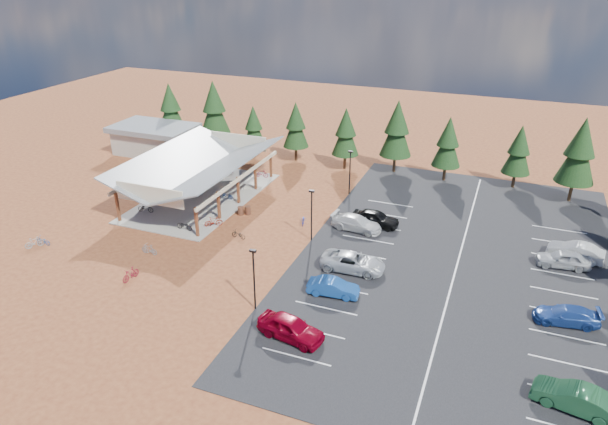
# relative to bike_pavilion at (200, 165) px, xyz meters

# --- Properties ---
(ground) EXTENTS (140.00, 140.00, 0.00)m
(ground) POSITION_rel_bike_pavilion_xyz_m (10.00, -7.00, -3.82)
(ground) COLOR brown
(ground) RESTS_ON ground
(asphalt_lot) EXTENTS (27.00, 44.00, 0.04)m
(asphalt_lot) POSITION_rel_bike_pavilion_xyz_m (28.50, -4.00, -3.80)
(asphalt_lot) COLOR black
(asphalt_lot) RESTS_ON ground
(concrete_pad) EXTENTS (10.60, 18.60, 0.10)m
(concrete_pad) POSITION_rel_bike_pavilion_xyz_m (0.00, 0.00, -3.77)
(concrete_pad) COLOR gray
(concrete_pad) RESTS_ON ground
(bike_pavilion) EXTENTS (11.65, 19.40, 4.97)m
(bike_pavilion) POSITION_rel_bike_pavilion_xyz_m (0.00, 0.00, 0.00)
(bike_pavilion) COLOR #582219
(bike_pavilion) RESTS_ON concrete_pad
(outbuilding) EXTENTS (11.00, 7.00, 3.90)m
(outbuilding) POSITION_rel_bike_pavilion_xyz_m (-14.00, 11.00, -1.80)
(outbuilding) COLOR #ADA593
(outbuilding) RESTS_ON ground
(lamp_post_0) EXTENTS (0.50, 0.25, 5.14)m
(lamp_post_0) POSITION_rel_bike_pavilion_xyz_m (15.00, -17.00, -0.85)
(lamp_post_0) COLOR black
(lamp_post_0) RESTS_ON ground
(lamp_post_1) EXTENTS (0.50, 0.25, 5.14)m
(lamp_post_1) POSITION_rel_bike_pavilion_xyz_m (15.00, -5.00, -0.85)
(lamp_post_1) COLOR black
(lamp_post_1) RESTS_ON ground
(lamp_post_2) EXTENTS (0.50, 0.25, 5.14)m
(lamp_post_2) POSITION_rel_bike_pavilion_xyz_m (15.00, 7.00, -0.85)
(lamp_post_2) COLOR black
(lamp_post_2) RESTS_ON ground
(trash_bin_0) EXTENTS (0.60, 0.60, 0.90)m
(trash_bin_0) POSITION_rel_bike_pavilion_xyz_m (6.11, -2.47, -3.37)
(trash_bin_0) COLOR #4F2B1C
(trash_bin_0) RESTS_ON ground
(trash_bin_1) EXTENTS (0.60, 0.60, 0.90)m
(trash_bin_1) POSITION_rel_bike_pavilion_xyz_m (6.78, -2.08, -3.37)
(trash_bin_1) COLOR #4F2B1C
(trash_bin_1) RESTS_ON ground
(pine_0) EXTENTS (3.74, 3.74, 8.71)m
(pine_0) POSITION_rel_bike_pavilion_xyz_m (-14.19, 15.58, 1.49)
(pine_0) COLOR #382314
(pine_0) RESTS_ON ground
(pine_1) EXTENTS (4.08, 4.08, 9.51)m
(pine_1) POSITION_rel_bike_pavilion_xyz_m (-7.28, 15.89, 1.99)
(pine_1) COLOR #382314
(pine_1) RESTS_ON ground
(pine_2) EXTENTS (3.01, 3.01, 7.01)m
(pine_2) POSITION_rel_bike_pavilion_xyz_m (-0.61, 14.45, 0.45)
(pine_2) COLOR #382314
(pine_2) RESTS_ON ground
(pine_3) EXTENTS (3.34, 3.34, 7.79)m
(pine_3) POSITION_rel_bike_pavilion_xyz_m (5.00, 15.46, 0.93)
(pine_3) COLOR #382314
(pine_3) RESTS_ON ground
(pine_4) EXTENTS (3.37, 3.37, 7.85)m
(pine_4) POSITION_rel_bike_pavilion_xyz_m (11.98, 14.76, 0.97)
(pine_4) COLOR #382314
(pine_4) RESTS_ON ground
(pine_5) EXTENTS (3.90, 3.90, 9.08)m
(pine_5) POSITION_rel_bike_pavilion_xyz_m (18.10, 15.92, 1.72)
(pine_5) COLOR #382314
(pine_5) RESTS_ON ground
(pine_6) EXTENTS (3.37, 3.37, 7.85)m
(pine_6) POSITION_rel_bike_pavilion_xyz_m (24.37, 15.25, 0.96)
(pine_6) COLOR #382314
(pine_6) RESTS_ON ground
(pine_7) EXTENTS (3.22, 3.22, 7.50)m
(pine_7) POSITION_rel_bike_pavilion_xyz_m (32.21, 15.99, 0.75)
(pine_7) COLOR #382314
(pine_7) RESTS_ON ground
(pine_8) EXTENTS (4.06, 4.06, 9.45)m
(pine_8) POSITION_rel_bike_pavilion_xyz_m (38.16, 14.07, 1.95)
(pine_8) COLOR #382314
(pine_8) RESTS_ON ground
(bike_0) EXTENTS (1.81, 0.85, 0.92)m
(bike_0) POSITION_rel_bike_pavilion_xyz_m (-3.36, -5.73, -3.27)
(bike_0) COLOR black
(bike_0) RESTS_ON concrete_pad
(bike_1) EXTENTS (1.58, 0.64, 0.92)m
(bike_1) POSITION_rel_bike_pavilion_xyz_m (-3.60, -2.94, -3.26)
(bike_1) COLOR #9FA3A7
(bike_1) RESTS_ON concrete_pad
(bike_2) EXTENTS (1.60, 0.74, 0.81)m
(bike_2) POSITION_rel_bike_pavilion_xyz_m (-2.72, 0.31, -3.32)
(bike_2) COLOR navy
(bike_2) RESTS_ON concrete_pad
(bike_3) EXTENTS (1.55, 0.44, 0.93)m
(bike_3) POSITION_rel_bike_pavilion_xyz_m (-0.99, 7.80, -3.26)
(bike_3) COLOR maroon
(bike_3) RESTS_ON concrete_pad
(bike_4) EXTENTS (1.78, 0.70, 0.92)m
(bike_4) POSITION_rel_bike_pavilion_xyz_m (2.72, -7.76, -3.26)
(bike_4) COLOR black
(bike_4) RESTS_ON concrete_pad
(bike_5) EXTENTS (1.67, 0.67, 0.98)m
(bike_5) POSITION_rel_bike_pavilion_xyz_m (2.11, -0.92, -3.24)
(bike_5) COLOR gray
(bike_5) RESTS_ON concrete_pad
(bike_6) EXTENTS (1.63, 0.58, 0.86)m
(bike_6) POSITION_rel_bike_pavilion_xyz_m (2.81, 0.43, -3.30)
(bike_6) COLOR navy
(bike_6) RESTS_ON concrete_pad
(bike_7) EXTENTS (1.71, 0.59, 1.01)m
(bike_7) POSITION_rel_bike_pavilion_xyz_m (3.63, 7.80, -3.22)
(bike_7) COLOR maroon
(bike_7) RESTS_ON concrete_pad
(bike_9) EXTENTS (1.31, 1.70, 1.02)m
(bike_9) POSITION_rel_bike_pavilion_xyz_m (-8.30, -15.78, -3.31)
(bike_9) COLOR #93979B
(bike_9) RESTS_ON ground
(bike_10) EXTENTS (1.57, 0.56, 0.82)m
(bike_10) POSITION_rel_bike_pavilion_xyz_m (-7.98, -15.09, -3.41)
(bike_10) COLOR navy
(bike_10) RESTS_ON ground
(bike_11) EXTENTS (0.72, 1.86, 1.09)m
(bike_11) POSITION_rel_bike_pavilion_xyz_m (3.53, -17.09, -3.28)
(bike_11) COLOR maroon
(bike_11) RESTS_ON ground
(bike_13) EXTENTS (1.70, 0.57, 1.00)m
(bike_13) POSITION_rel_bike_pavilion_xyz_m (2.36, -12.93, -3.32)
(bike_13) COLOR gray
(bike_13) RESTS_ON ground
(bike_14) EXTENTS (1.00, 1.65, 0.82)m
(bike_14) POSITION_rel_bike_pavilion_xyz_m (13.00, -2.04, -3.41)
(bike_14) COLOR navy
(bike_14) RESTS_ON ground
(bike_15) EXTENTS (1.73, 1.52, 1.08)m
(bike_15) POSITION_rel_bike_pavilion_xyz_m (4.91, -5.91, -3.28)
(bike_15) COLOR maroon
(bike_15) RESTS_ON ground
(bike_16) EXTENTS (1.57, 0.71, 0.80)m
(bike_16) POSITION_rel_bike_pavilion_xyz_m (8.38, -7.22, -3.42)
(bike_16) COLOR black
(bike_16) RESTS_ON ground
(car_0) EXTENTS (5.18, 2.81, 1.67)m
(car_0) POSITION_rel_bike_pavilion_xyz_m (18.89, -19.25, -2.95)
(car_0) COLOR maroon
(car_0) RESTS_ON asphalt_lot
(car_1) EXTENTS (4.25, 1.87, 1.36)m
(car_1) POSITION_rel_bike_pavilion_xyz_m (19.92, -13.07, -3.10)
(car_1) COLOR #184690
(car_1) RESTS_ON asphalt_lot
(car_2) EXTENTS (5.62, 2.78, 1.53)m
(car_2) POSITION_rel_bike_pavilion_xyz_m (20.26, -8.82, -3.02)
(car_2) COLOR #AFB2B7
(car_2) RESTS_ON asphalt_lot
(car_3) EXTENTS (5.19, 2.53, 1.45)m
(car_3) POSITION_rel_bike_pavilion_xyz_m (18.36, -1.39, -3.06)
(car_3) COLOR silver
(car_3) RESTS_ON asphalt_lot
(car_4) EXTENTS (4.81, 2.16, 1.60)m
(car_4) POSITION_rel_bike_pavilion_xyz_m (19.84, 0.23, -2.98)
(car_4) COLOR black
(car_4) RESTS_ON asphalt_lot
(car_5) EXTENTS (5.04, 2.55, 1.58)m
(car_5) POSITION_rel_bike_pavilion_xyz_m (37.04, -19.19, -2.99)
(car_5) COLOR #1C4C2C
(car_5) RESTS_ON asphalt_lot
(car_7) EXTENTS (4.82, 2.51, 1.33)m
(car_7) POSITION_rel_bike_pavilion_xyz_m (36.92, -10.25, -3.12)
(car_7) COLOR navy
(car_7) RESTS_ON asphalt_lot
(car_8) EXTENTS (4.64, 2.33, 1.52)m
(car_8) POSITION_rel_bike_pavilion_xyz_m (36.97, -1.62, -3.03)
(car_8) COLOR #A4A7AB
(car_8) RESTS_ON asphalt_lot
(car_9) EXTENTS (4.86, 2.35, 1.54)m
(car_9) POSITION_rel_bike_pavilion_xyz_m (38.04, 0.26, -3.02)
(car_9) COLOR silver
(car_9) RESTS_ON asphalt_lot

